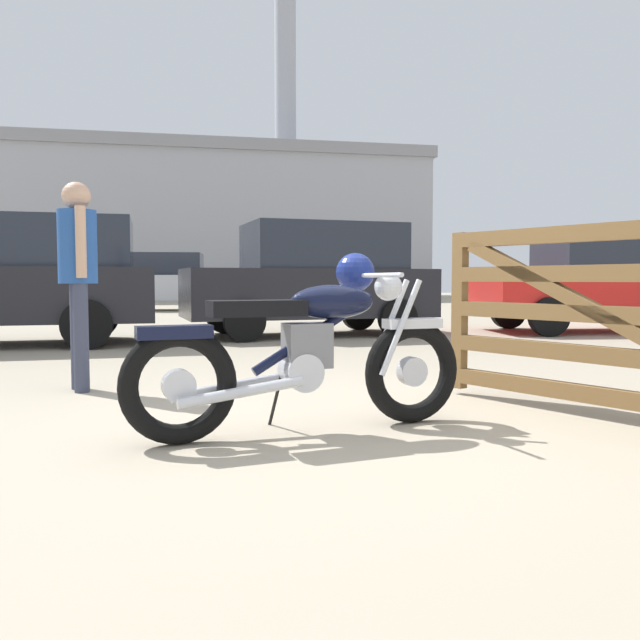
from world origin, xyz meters
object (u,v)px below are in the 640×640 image
at_px(bystander, 78,263).
at_px(blue_hatchback_right, 313,278).
at_px(vintage_motorcycle, 311,348).
at_px(white_estate_far, 604,283).
at_px(dark_sedan_left, 168,282).

distance_m(bystander, blue_hatchback_right, 5.58).
xyz_separation_m(vintage_motorcycle, blue_hatchback_right, (0.76, 6.64, 0.43)).
height_order(vintage_motorcycle, blue_hatchback_right, blue_hatchback_right).
bearing_deg(blue_hatchback_right, bystander, 52.79).
bearing_deg(bystander, white_estate_far, -166.50).
relative_size(vintage_motorcycle, blue_hatchback_right, 0.49).
distance_m(bystander, white_estate_far, 9.06).
xyz_separation_m(bystander, blue_hatchback_right, (2.44, 5.02, -0.10)).
bearing_deg(vintage_motorcycle, white_estate_far, 34.22).
relative_size(vintage_motorcycle, bystander, 1.23).
height_order(vintage_motorcycle, white_estate_far, white_estate_far).
bearing_deg(bystander, dark_sedan_left, -107.65).
distance_m(bystander, dark_sedan_left, 14.23).
relative_size(blue_hatchback_right, dark_sedan_left, 0.98).
bearing_deg(vintage_motorcycle, bystander, 120.92).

